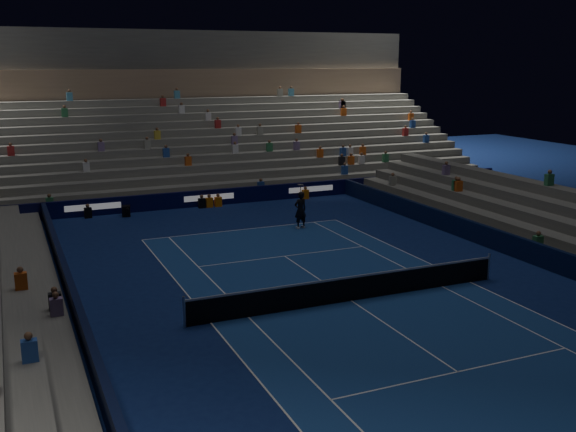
# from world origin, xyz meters

# --- Properties ---
(ground) EXTENTS (90.00, 90.00, 0.00)m
(ground) POSITION_xyz_m (0.00, 0.00, 0.00)
(ground) COLOR #0D1D53
(ground) RESTS_ON ground
(court_surface) EXTENTS (10.97, 23.77, 0.01)m
(court_surface) POSITION_xyz_m (0.00, 0.00, 0.01)
(court_surface) COLOR navy
(court_surface) RESTS_ON ground
(sponsor_barrier_far) EXTENTS (44.00, 0.25, 1.00)m
(sponsor_barrier_far) POSITION_xyz_m (0.00, 18.50, 0.50)
(sponsor_barrier_far) COLOR #080933
(sponsor_barrier_far) RESTS_ON ground
(sponsor_barrier_east) EXTENTS (0.25, 37.00, 1.00)m
(sponsor_barrier_east) POSITION_xyz_m (9.70, 0.00, 0.50)
(sponsor_barrier_east) COLOR #081232
(sponsor_barrier_east) RESTS_ON ground
(sponsor_barrier_west) EXTENTS (0.25, 37.00, 1.00)m
(sponsor_barrier_west) POSITION_xyz_m (-9.70, 0.00, 0.50)
(sponsor_barrier_west) COLOR black
(sponsor_barrier_west) RESTS_ON ground
(grandstand_main) EXTENTS (44.00, 15.20, 11.20)m
(grandstand_main) POSITION_xyz_m (0.00, 27.90, 3.38)
(grandstand_main) COLOR slate
(grandstand_main) RESTS_ON ground
(tennis_net) EXTENTS (12.90, 0.10, 1.10)m
(tennis_net) POSITION_xyz_m (0.00, 0.00, 0.50)
(tennis_net) COLOR #B2B2B7
(tennis_net) RESTS_ON ground
(tennis_player) EXTENTS (0.79, 0.58, 2.01)m
(tennis_player) POSITION_xyz_m (2.87, 10.96, 1.01)
(tennis_player) COLOR black
(tennis_player) RESTS_ON ground
(broadcast_camera) EXTENTS (0.56, 0.97, 0.62)m
(broadcast_camera) POSITION_xyz_m (-5.25, 17.56, 0.32)
(broadcast_camera) COLOR black
(broadcast_camera) RESTS_ON ground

